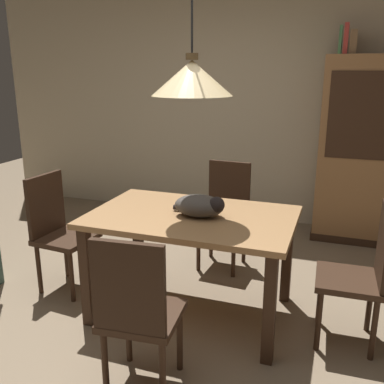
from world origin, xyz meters
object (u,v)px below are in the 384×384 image
(book_red_tall, at_px, (346,39))
(book_brown_thick, at_px, (353,42))
(cat_sleeping, at_px, (201,206))
(pendant_lamp, at_px, (192,78))
(dining_table, at_px, (192,228))
(chair_right_side, at_px, (363,270))
(book_green_slim, at_px, (341,40))
(hutch_bookcase, at_px, (376,156))
(chair_far_back, at_px, (225,210))
(chair_left_side, at_px, (58,227))
(chair_near_front, at_px, (137,310))

(book_red_tall, bearing_deg, book_brown_thick, 0.00)
(book_brown_thick, bearing_deg, book_red_tall, 180.00)
(cat_sleeping, distance_m, pendant_lamp, 0.84)
(dining_table, relative_size, book_brown_thick, 5.83)
(chair_right_side, xyz_separation_m, book_red_tall, (-0.25, 1.91, 1.48))
(dining_table, relative_size, book_green_slim, 5.38)
(hutch_bookcase, height_order, book_green_slim, book_green_slim)
(chair_far_back, xyz_separation_m, book_brown_thick, (0.94, 1.03, 1.45))
(book_green_slim, bearing_deg, chair_far_back, -128.56)
(book_brown_thick, bearing_deg, book_green_slim, 180.00)
(chair_right_side, xyz_separation_m, book_green_slim, (-0.30, 1.91, 1.47))
(dining_table, distance_m, chair_far_back, 0.89)
(pendant_lamp, height_order, hutch_bookcase, pendant_lamp)
(cat_sleeping, distance_m, book_red_tall, 2.40)
(chair_right_side, xyz_separation_m, chair_left_side, (-2.26, 0.00, 0.00))
(chair_far_back, distance_m, cat_sleeping, 0.96)
(hutch_bookcase, bearing_deg, book_green_slim, 179.80)
(chair_far_back, bearing_deg, cat_sleeping, -85.83)
(chair_far_back, relative_size, pendant_lamp, 0.72)
(dining_table, bearing_deg, pendant_lamp, 82.87)
(dining_table, height_order, cat_sleeping, cat_sleeping)
(hutch_bookcase, bearing_deg, book_brown_thick, 179.73)
(chair_far_back, height_order, chair_left_side, same)
(hutch_bookcase, relative_size, book_brown_thick, 7.71)
(chair_far_back, relative_size, book_green_slim, 3.58)
(dining_table, height_order, book_red_tall, book_red_tall)
(dining_table, height_order, chair_right_side, chair_right_side)
(chair_right_side, relative_size, chair_far_back, 1.00)
(book_red_tall, bearing_deg, pendant_lamp, -114.64)
(chair_left_side, distance_m, book_green_slim, 3.10)
(chair_far_back, bearing_deg, book_brown_thick, 47.72)
(chair_right_side, bearing_deg, chair_near_front, -141.85)
(chair_left_side, height_order, pendant_lamp, pendant_lamp)
(cat_sleeping, bearing_deg, book_brown_thick, 65.70)
(chair_far_back, bearing_deg, pendant_lamp, -90.30)
(book_green_slim, bearing_deg, book_red_tall, 0.00)
(chair_right_side, xyz_separation_m, book_brown_thick, (-0.18, 1.91, 1.45))
(hutch_bookcase, bearing_deg, pendant_lamp, -123.50)
(dining_table, bearing_deg, chair_right_side, 0.14)
(chair_right_side, bearing_deg, book_green_slim, 98.95)
(chair_left_side, bearing_deg, pendant_lamp, -0.32)
(chair_far_back, height_order, hutch_bookcase, hutch_bookcase)
(chair_near_front, xyz_separation_m, book_red_tall, (0.87, 2.79, 1.48))
(book_brown_thick, bearing_deg, dining_table, -116.28)
(dining_table, bearing_deg, book_brown_thick, 63.72)
(chair_right_side, xyz_separation_m, pendant_lamp, (-1.13, -0.00, 1.15))
(chair_right_side, relative_size, book_green_slim, 3.58)
(hutch_bookcase, xyz_separation_m, book_red_tall, (-0.39, 0.00, 1.10))
(hutch_bookcase, bearing_deg, cat_sleeping, -121.70)
(book_green_slim, distance_m, book_red_tall, 0.05)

